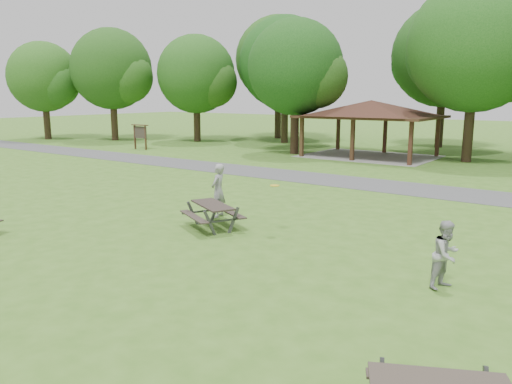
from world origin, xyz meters
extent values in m
plane|color=#3D6C1E|center=(0.00, 0.00, 0.00)|extent=(160.00, 160.00, 0.00)
cube|color=#48484B|center=(0.00, 14.00, 0.01)|extent=(120.00, 3.20, 0.02)
cube|color=#392615|center=(-7.70, 21.30, 1.30)|extent=(0.22, 0.22, 2.60)
cube|color=#321E12|center=(-7.70, 26.70, 1.30)|extent=(0.22, 0.22, 2.60)
cube|color=#321E12|center=(-4.00, 21.30, 1.30)|extent=(0.22, 0.22, 2.60)
cube|color=#381F14|center=(-4.00, 26.70, 1.30)|extent=(0.22, 0.22, 2.60)
cube|color=#371D14|center=(-0.30, 21.30, 1.30)|extent=(0.22, 0.22, 2.60)
cube|color=#392214|center=(-0.30, 26.70, 1.30)|extent=(0.22, 0.22, 2.60)
cube|color=#352015|center=(-4.00, 24.00, 2.68)|extent=(8.60, 6.60, 0.16)
pyramid|color=#331C14|center=(-4.00, 24.00, 3.26)|extent=(7.01, 7.01, 1.00)
cube|color=gray|center=(-4.00, 24.00, 0.01)|extent=(8.40, 6.40, 0.03)
cube|color=#321B12|center=(-20.60, 18.00, 0.90)|extent=(0.10, 0.10, 1.80)
cube|color=#382314|center=(-19.40, 18.00, 0.90)|extent=(0.10, 0.10, 1.80)
cube|color=#2D2621|center=(-20.00, 18.00, 1.30)|extent=(1.40, 0.06, 0.90)
cube|color=#362015|center=(-20.00, 18.00, 1.85)|extent=(1.60, 0.30, 0.06)
cylinder|color=#322116|center=(-28.00, 22.00, 1.84)|extent=(0.60, 0.60, 3.67)
sphere|color=#194313|center=(-28.00, 22.00, 6.38)|extent=(7.20, 7.20, 7.20)
sphere|color=#1F4C15|center=(-26.38, 22.30, 5.66)|extent=(4.68, 4.68, 4.68)
sphere|color=#1D4313|center=(-29.44, 21.80, 5.83)|extent=(4.32, 4.32, 4.32)
cylinder|color=black|center=(-21.00, 25.50, 1.66)|extent=(0.60, 0.60, 3.32)
sphere|color=#1A4914|center=(-21.00, 25.50, 5.88)|extent=(6.80, 6.80, 6.80)
sphere|color=#1E4714|center=(-19.47, 25.80, 5.20)|extent=(4.42, 4.42, 4.42)
sphere|color=#1C4413|center=(-22.36, 25.30, 5.37)|extent=(4.08, 4.08, 4.08)
cylinder|color=black|center=(-14.00, 29.00, 1.92)|extent=(0.60, 0.60, 3.85)
sphere|color=#124012|center=(-14.00, 29.00, 6.77)|extent=(7.80, 7.80, 7.80)
sphere|color=#1A4C15|center=(-12.25, 29.30, 5.99)|extent=(5.07, 5.07, 5.07)
sphere|color=#144413|center=(-15.56, 28.80, 6.19)|extent=(4.68, 4.68, 4.68)
cylinder|color=black|center=(-9.00, 22.50, 1.75)|extent=(0.60, 0.60, 3.50)
sphere|color=#134012|center=(-9.00, 22.50, 5.97)|extent=(6.60, 6.60, 6.60)
sphere|color=#1C4313|center=(-7.52, 22.80, 5.31)|extent=(4.29, 4.29, 4.29)
sphere|color=#143F12|center=(-10.32, 22.30, 5.48)|extent=(3.96, 3.96, 3.96)
cylinder|color=black|center=(2.00, 25.00, 2.01)|extent=(0.60, 0.60, 4.02)
sphere|color=#194A15|center=(2.00, 25.00, 7.02)|extent=(8.00, 8.00, 8.00)
sphere|color=#1B4B15|center=(3.80, 25.30, 6.22)|extent=(5.20, 5.20, 5.20)
sphere|color=#144413|center=(0.40, 24.80, 6.42)|extent=(4.80, 4.80, 4.80)
cylinder|color=black|center=(-17.00, 32.50, 2.19)|extent=(0.60, 0.60, 4.38)
sphere|color=#1A4513|center=(-17.00, 32.50, 7.38)|extent=(8.00, 8.00, 8.00)
sphere|color=#194513|center=(-15.20, 32.80, 6.58)|extent=(5.20, 5.20, 5.20)
sphere|color=#204F16|center=(-18.60, 32.30, 6.78)|extent=(4.80, 4.80, 4.80)
cylinder|color=black|center=(-2.00, 33.00, 2.06)|extent=(0.60, 0.60, 4.13)
sphere|color=#154012|center=(-2.00, 33.00, 7.13)|extent=(8.00, 8.00, 8.00)
sphere|color=#184814|center=(-0.20, 33.30, 6.33)|extent=(5.20, 5.20, 5.20)
sphere|color=#144915|center=(-3.60, 32.80, 6.53)|extent=(4.80, 4.80, 4.80)
cylinder|color=black|center=(-34.00, 19.00, 1.66)|extent=(0.60, 0.60, 3.32)
sphere|color=#204F16|center=(-34.00, 19.00, 5.72)|extent=(6.40, 6.40, 6.40)
sphere|color=#1C4A15|center=(-32.56, 19.30, 5.08)|extent=(4.16, 4.16, 4.16)
sphere|color=#154B15|center=(-35.28, 18.80, 5.24)|extent=(3.84, 3.84, 3.84)
cube|color=#2B221F|center=(-0.51, 3.77, 0.76)|extent=(1.99, 1.49, 0.05)
cube|color=#312823|center=(-0.78, 3.22, 0.45)|extent=(1.78, 1.07, 0.04)
cube|color=#2D2521|center=(-0.23, 4.32, 0.45)|extent=(1.78, 1.07, 0.04)
cube|color=#424244|center=(-1.32, 3.74, 0.38)|extent=(0.23, 0.38, 0.81)
cube|color=#414143|center=(-0.97, 4.44, 0.38)|extent=(0.23, 0.38, 0.81)
cube|color=#464649|center=(-1.15, 4.09, 0.41)|extent=(0.73, 1.38, 0.05)
cube|color=#404043|center=(-0.04, 3.10, 0.38)|extent=(0.23, 0.38, 0.81)
cube|color=#444447|center=(0.31, 3.80, 0.38)|extent=(0.23, 0.38, 0.81)
cube|color=#39393B|center=(0.13, 3.45, 0.41)|extent=(0.73, 1.38, 0.05)
cube|color=#332B25|center=(8.05, -1.94, 0.69)|extent=(1.81, 1.35, 0.05)
cube|color=#2F2621|center=(7.80, -1.44, 0.41)|extent=(1.62, 0.96, 0.04)
cylinder|color=gold|center=(1.43, 4.35, 1.49)|extent=(0.35, 0.35, 0.02)
imported|color=gray|center=(-1.36, 5.06, 0.91)|extent=(0.58, 0.75, 1.83)
imported|color=#9F9FA1|center=(6.77, 3.00, 0.75)|extent=(0.77, 0.87, 1.50)
camera|label=1|loc=(9.44, -7.69, 4.12)|focal=35.00mm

